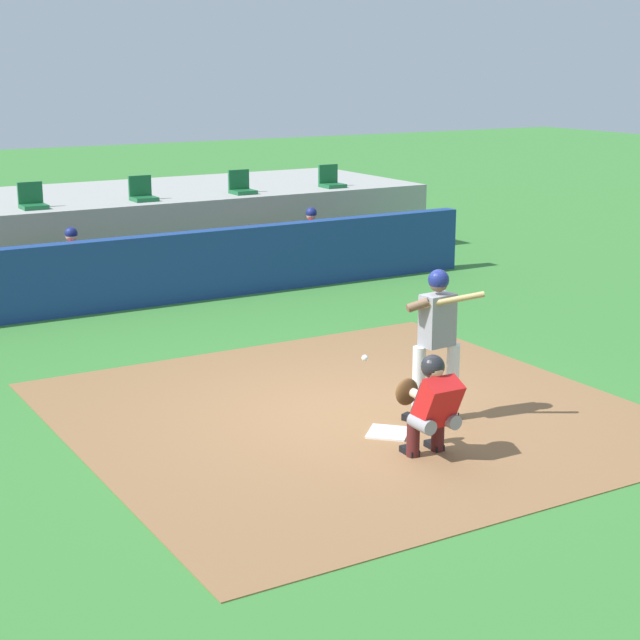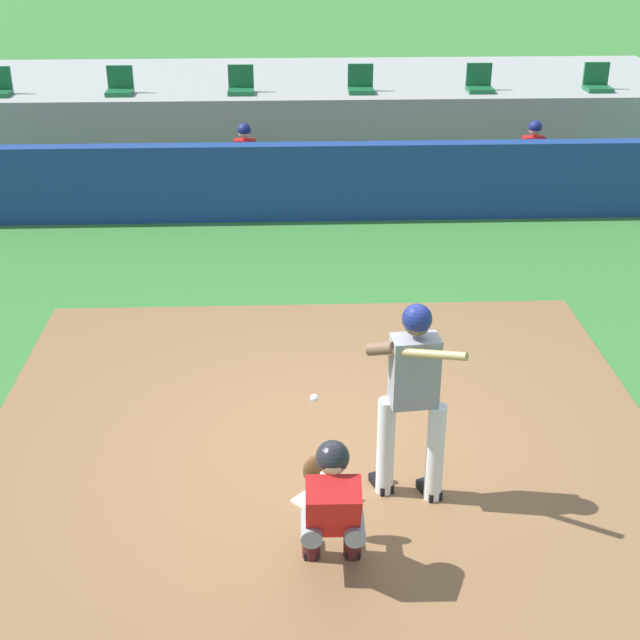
# 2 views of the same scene
# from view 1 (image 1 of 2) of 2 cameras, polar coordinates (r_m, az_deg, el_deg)

# --- Properties ---
(ground_plane) EXTENTS (80.00, 80.00, 0.00)m
(ground_plane) POSITION_cam_1_polar(r_m,az_deg,el_deg) (12.21, 1.68, -5.25)
(ground_plane) COLOR #387A33
(dirt_infield) EXTENTS (6.40, 6.40, 0.01)m
(dirt_infield) POSITION_cam_1_polar(r_m,az_deg,el_deg) (12.21, 1.68, -5.22)
(dirt_infield) COLOR olive
(dirt_infield) RESTS_ON ground
(home_plate) EXTENTS (0.62, 0.62, 0.02)m
(home_plate) POSITION_cam_1_polar(r_m,az_deg,el_deg) (11.58, 3.81, -6.26)
(home_plate) COLOR white
(home_plate) RESTS_ON dirt_infield
(batter_at_plate) EXTENTS (0.75, 0.70, 1.80)m
(batter_at_plate) POSITION_cam_1_polar(r_m,az_deg,el_deg) (11.71, 6.48, -0.88)
(batter_at_plate) COLOR silver
(batter_at_plate) RESTS_ON ground
(catcher_crouched) EXTENTS (0.49, 1.50, 1.13)m
(catcher_crouched) POSITION_cam_1_polar(r_m,az_deg,el_deg) (10.78, 6.19, -4.58)
(catcher_crouched) COLOR gray
(catcher_crouched) RESTS_ON ground
(dugout_wall) EXTENTS (13.00, 0.30, 1.20)m
(dugout_wall) POSITION_cam_1_polar(r_m,az_deg,el_deg) (17.70, -9.63, 2.71)
(dugout_wall) COLOR navy
(dugout_wall) RESTS_ON ground
(dugout_bench) EXTENTS (11.80, 0.44, 0.45)m
(dugout_bench) POSITION_cam_1_polar(r_m,az_deg,el_deg) (18.69, -10.70, 2.10)
(dugout_bench) COLOR olive
(dugout_bench) RESTS_ON ground
(dugout_player_0) EXTENTS (0.49, 0.70, 1.30)m
(dugout_player_0) POSITION_cam_1_polar(r_m,az_deg,el_deg) (18.16, -13.45, 3.05)
(dugout_player_0) COLOR #939399
(dugout_player_0) RESTS_ON ground
(dugout_player_1) EXTENTS (0.49, 0.70, 1.30)m
(dugout_player_1) POSITION_cam_1_polar(r_m,az_deg,el_deg) (20.06, -0.30, 4.47)
(dugout_player_1) COLOR #939399
(dugout_player_1) RESTS_ON ground
(stands_platform) EXTENTS (15.00, 4.40, 1.40)m
(stands_platform) POSITION_cam_1_polar(r_m,az_deg,el_deg) (21.79, -13.86, 4.90)
(stands_platform) COLOR #9E9E99
(stands_platform) RESTS_ON ground
(stadium_seat_2) EXTENTS (0.46, 0.46, 0.48)m
(stadium_seat_2) POSITION_cam_1_polar(r_m,az_deg,el_deg) (19.93, -15.69, 6.38)
(stadium_seat_2) COLOR #196033
(stadium_seat_2) RESTS_ON stands_platform
(stadium_seat_3) EXTENTS (0.46, 0.46, 0.48)m
(stadium_seat_3) POSITION_cam_1_polar(r_m,az_deg,el_deg) (20.59, -9.84, 6.93)
(stadium_seat_3) COLOR #196033
(stadium_seat_3) RESTS_ON stands_platform
(stadium_seat_4) EXTENTS (0.46, 0.46, 0.48)m
(stadium_seat_4) POSITION_cam_1_polar(r_m,az_deg,el_deg) (21.45, -4.39, 7.38)
(stadium_seat_4) COLOR #196033
(stadium_seat_4) RESTS_ON stands_platform
(stadium_seat_5) EXTENTS (0.46, 0.46, 0.48)m
(stadium_seat_5) POSITION_cam_1_polar(r_m,az_deg,el_deg) (22.48, 0.61, 7.74)
(stadium_seat_5) COLOR #196033
(stadium_seat_5) RESTS_ON stands_platform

